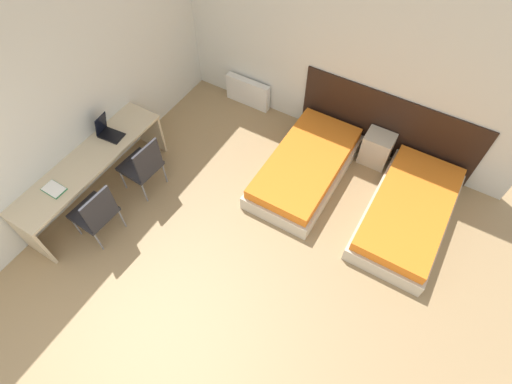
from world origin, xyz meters
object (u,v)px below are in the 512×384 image
object	(u,v)px
bed_near_door	(408,213)
nightstand	(377,149)
chair_near_laptop	(143,165)
laptop	(108,131)
bed_near_window	(305,167)
chair_near_notebook	(96,212)

from	to	relation	value
bed_near_door	nightstand	xyz separation A→B (m)	(-0.76, 0.80, 0.07)
chair_near_laptop	laptop	xyz separation A→B (m)	(-0.55, 0.04, 0.31)
nightstand	laptop	world-z (taller)	laptop
bed_near_window	chair_near_laptop	distance (m)	2.26
laptop	chair_near_notebook	bearing A→B (deg)	-64.96
bed_near_window	nightstand	xyz separation A→B (m)	(0.76, 0.80, 0.07)
bed_near_window	nightstand	size ratio (longest dim) A/B	3.80
bed_near_window	chair_near_notebook	world-z (taller)	chair_near_notebook
laptop	chair_near_laptop	bearing A→B (deg)	-9.91
nightstand	bed_near_door	bearing A→B (deg)	-46.61
bed_near_window	nightstand	world-z (taller)	nightstand
bed_near_window	nightstand	distance (m)	1.10
bed_near_door	chair_near_laptop	xyz separation A→B (m)	(-3.32, -1.32, 0.31)
nightstand	chair_near_laptop	bearing A→B (deg)	-140.39
laptop	bed_near_door	bearing A→B (deg)	12.73
bed_near_window	bed_near_door	xyz separation A→B (m)	(1.51, 0.00, 0.00)
bed_near_window	bed_near_door	world-z (taller)	same
nightstand	bed_near_window	bearing A→B (deg)	-133.39
bed_near_door	chair_near_notebook	size ratio (longest dim) A/B	2.12
bed_near_door	laptop	size ratio (longest dim) A/B	5.76
chair_near_notebook	laptop	xyz separation A→B (m)	(-0.55, 0.93, 0.31)
bed_near_window	chair_near_notebook	distance (m)	2.86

